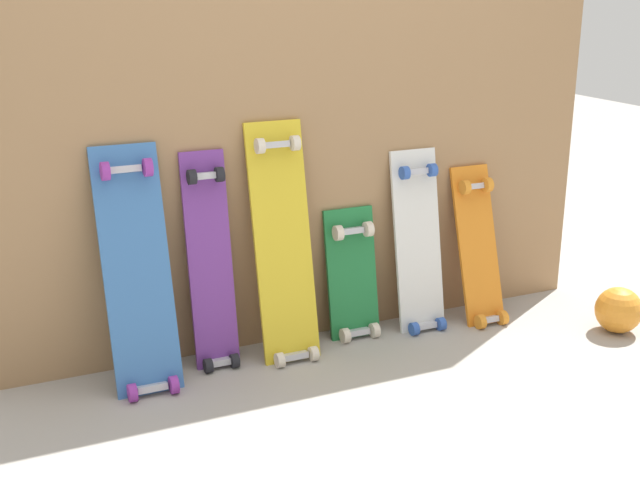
% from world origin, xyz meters
% --- Properties ---
extents(ground_plane, '(12.00, 12.00, 0.00)m').
position_xyz_m(ground_plane, '(0.00, 0.00, 0.00)').
color(ground_plane, '#9E9991').
extents(plywood_wall_panel, '(2.60, 0.04, 1.51)m').
position_xyz_m(plywood_wall_panel, '(0.00, 0.07, 0.75)').
color(plywood_wall_panel, '#99724C').
rests_on(plywood_wall_panel, ground).
extents(skateboard_blue, '(0.24, 0.31, 0.93)m').
position_xyz_m(skateboard_blue, '(-0.72, -0.09, 0.40)').
color(skateboard_blue, '#386BAD').
rests_on(skateboard_blue, ground).
extents(skateboard_purple, '(0.17, 0.20, 0.89)m').
position_xyz_m(skateboard_purple, '(-0.43, -0.03, 0.38)').
color(skateboard_purple, '#6B338C').
rests_on(skateboard_purple, ground).
extents(skateboard_yellow, '(0.23, 0.27, 0.98)m').
position_xyz_m(skateboard_yellow, '(-0.15, -0.07, 0.42)').
color(skateboard_yellow, gold).
rests_on(skateboard_yellow, ground).
extents(skateboard_green, '(0.22, 0.17, 0.60)m').
position_xyz_m(skateboard_green, '(0.17, -0.02, 0.23)').
color(skateboard_green, '#1E7238').
rests_on(skateboard_green, ground).
extents(skateboard_white, '(0.21, 0.21, 0.82)m').
position_xyz_m(skateboard_white, '(0.47, -0.04, 0.34)').
color(skateboard_white, silver).
rests_on(skateboard_white, ground).
extents(skateboard_orange, '(0.18, 0.27, 0.73)m').
position_xyz_m(skateboard_orange, '(0.75, -0.08, 0.30)').
color(skateboard_orange, orange).
rests_on(skateboard_orange, ground).
extents(rubber_ball, '(0.19, 0.19, 0.19)m').
position_xyz_m(rubber_ball, '(1.20, -0.45, 0.10)').
color(rubber_ball, orange).
rests_on(rubber_ball, ground).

